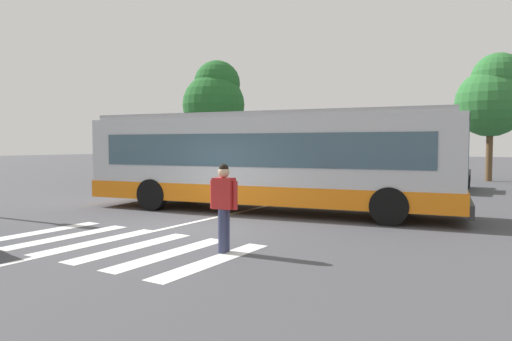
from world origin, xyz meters
TOP-DOWN VIEW (x-y plane):
  - ground_plane at (0.00, 0.00)m, footprint 160.00×160.00m
  - city_transit_bus at (0.16, 3.61)m, footprint 11.89×4.41m
  - pedestrian_crossing_street at (2.26, -1.59)m, footprint 0.57×0.32m
  - parked_car_teal at (-1.63, 14.17)m, footprint 2.29×4.67m
  - parked_car_champagne at (1.03, 13.84)m, footprint 2.03×4.58m
  - parked_car_black at (3.75, 13.79)m, footprint 2.01×4.57m
  - background_tree_left at (-10.22, 14.83)m, footprint 3.92×3.92m
  - background_tree_right at (5.07, 20.72)m, footprint 3.86×3.86m
  - crosswalk_painted_stripes at (-0.09, -2.22)m, footprint 5.60×3.10m
  - lane_center_line at (-0.46, 2.00)m, footprint 0.16×24.00m

SIDE VIEW (x-z plane):
  - ground_plane at x=0.00m, z-range 0.00..0.00m
  - lane_center_line at x=-0.46m, z-range 0.00..0.01m
  - crosswalk_painted_stripes at x=-0.09m, z-range 0.00..0.01m
  - parked_car_teal at x=-1.63m, z-range 0.09..1.44m
  - parked_car_champagne at x=1.03m, z-range 0.09..1.44m
  - parked_car_black at x=3.75m, z-range 0.09..1.44m
  - pedestrian_crossing_street at x=2.26m, z-range 0.11..1.83m
  - city_transit_bus at x=0.16m, z-range 0.06..3.12m
  - background_tree_right at x=5.07m, z-range 1.23..8.51m
  - background_tree_left at x=-10.22m, z-range 1.27..8.72m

